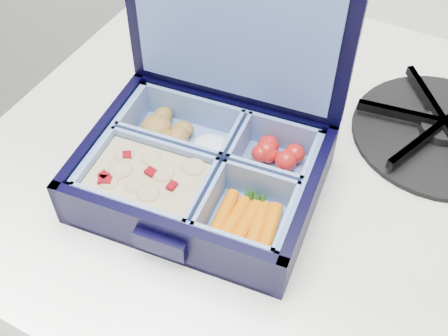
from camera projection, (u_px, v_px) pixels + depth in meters
The scene contains 5 objects.
stove at pixel (274, 329), 0.93m from camera, with size 0.60×0.60×0.90m, color white, non-canonical shape.
bento_box at pixel (202, 173), 0.52m from camera, with size 0.21×0.17×0.05m, color black, non-canonical shape.
burner_grate at pixel (442, 127), 0.58m from camera, with size 0.18×0.18×0.03m, color black.
burner_grate_rear at pixel (257, 5), 0.73m from camera, with size 0.15×0.15×0.02m, color black.
fork at pixel (259, 116), 0.60m from camera, with size 0.03×0.20×0.01m, color #A09EA6, non-canonical shape.
Camera 1 is at (0.42, 1.28, 1.32)m, focal length 45.00 mm.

